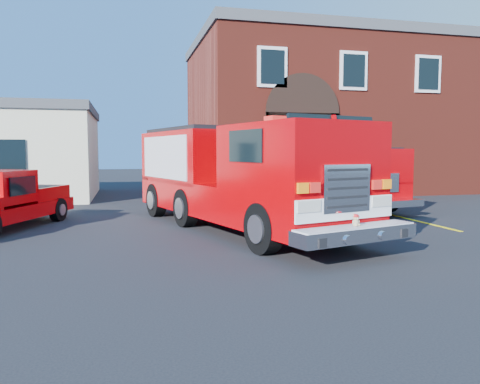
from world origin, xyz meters
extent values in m
plane|color=black|center=(0.00, 0.00, 0.00)|extent=(100.00, 100.00, 0.00)
cube|color=yellow|center=(6.50, 1.00, 0.00)|extent=(0.12, 3.00, 0.01)
cube|color=yellow|center=(6.50, 4.00, 0.00)|extent=(0.12, 3.00, 0.01)
cube|color=yellow|center=(6.50, 7.00, 0.00)|extent=(0.12, 3.00, 0.01)
cube|color=maroon|center=(9.00, 14.00, 4.00)|extent=(15.00, 10.00, 8.00)
cube|color=#44474A|center=(9.00, 14.00, 8.20)|extent=(15.20, 10.20, 0.50)
cube|color=black|center=(5.50, 8.98, 2.00)|extent=(3.60, 0.12, 4.00)
cylinder|color=black|center=(5.50, 8.98, 4.00)|extent=(3.60, 0.12, 3.60)
cube|color=black|center=(4.00, 8.95, 6.00)|extent=(1.40, 0.10, 1.80)
cube|color=black|center=(8.00, 8.95, 6.00)|extent=(1.40, 0.10, 1.80)
cube|color=black|center=(12.00, 8.95, 6.00)|extent=(1.40, 0.10, 1.80)
cube|color=black|center=(-7.00, 8.97, 2.00)|extent=(1.20, 0.10, 1.40)
cylinder|color=black|center=(0.36, -1.87, 0.56)|extent=(0.65, 1.17, 1.12)
cylinder|color=black|center=(2.51, -1.26, 0.56)|extent=(0.65, 1.17, 1.12)
cube|color=#B10004|center=(0.54, 1.56, 0.86)|extent=(4.94, 9.49, 0.91)
cube|color=#B10004|center=(-0.09, 3.81, 2.03)|extent=(3.66, 5.00, 1.63)
cube|color=#B10004|center=(1.35, -1.28, 2.08)|extent=(3.33, 3.82, 1.52)
cube|color=black|center=(1.69, -2.50, 2.49)|extent=(2.17, 0.69, 0.96)
cube|color=red|center=(1.35, -1.28, 2.93)|extent=(1.66, 0.78, 0.14)
cube|color=white|center=(1.80, -2.86, 1.07)|extent=(2.46, 0.75, 0.45)
cube|color=silver|center=(1.80, -2.87, 1.47)|extent=(1.19, 0.39, 0.96)
cube|color=silver|center=(1.87, -3.13, 0.59)|extent=(2.89, 1.31, 0.28)
cube|color=#B7B7BF|center=(-1.33, 3.46, 2.03)|extent=(1.04, 3.53, 1.32)
cube|color=#B7B7BF|center=(1.14, 4.16, 2.03)|extent=(1.04, 3.53, 1.32)
sphere|color=tan|center=(1.87, -3.13, 0.81)|extent=(0.18, 0.18, 0.14)
sphere|color=tan|center=(1.88, -3.14, 0.92)|extent=(0.14, 0.14, 0.12)
sphere|color=tan|center=(1.83, -3.14, 0.96)|extent=(0.05, 0.05, 0.04)
sphere|color=tan|center=(1.92, -3.11, 0.96)|extent=(0.05, 0.05, 0.04)
ellipsoid|color=red|center=(1.87, -3.13, 0.95)|extent=(0.15, 0.15, 0.07)
cylinder|color=red|center=(1.88, -3.14, 0.94)|extent=(0.17, 0.17, 0.01)
cube|color=#AD0104|center=(-5.98, 3.05, 0.50)|extent=(3.51, 5.33, 0.41)
cube|color=#AD0104|center=(-5.45, 4.41, 0.87)|extent=(2.26, 2.39, 0.50)
cylinder|color=black|center=(4.77, 3.31, 0.50)|extent=(0.50, 1.04, 1.00)
cylinder|color=black|center=(6.73, 3.68, 0.50)|extent=(0.50, 1.04, 1.00)
cube|color=#B10004|center=(5.27, 5.99, 0.77)|extent=(3.58, 7.54, 0.81)
cube|color=#B10004|center=(5.02, 7.32, 1.81)|extent=(3.07, 4.87, 1.36)
cube|color=#B10004|center=(5.75, 3.49, 1.72)|extent=(2.63, 2.56, 1.18)
cube|color=#B7B7BF|center=(3.90, 7.10, 1.72)|extent=(0.75, 3.74, 1.54)
cube|color=#B7B7BF|center=(6.14, 7.53, 1.72)|extent=(0.75, 3.74, 1.54)
cube|color=silver|center=(6.00, 2.21, 0.50)|extent=(2.48, 0.86, 0.23)
camera|label=1|loc=(-2.53, -11.45, 2.21)|focal=35.00mm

